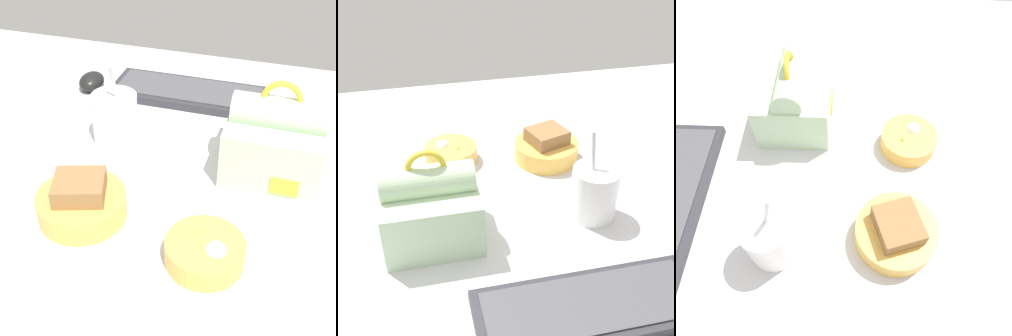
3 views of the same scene
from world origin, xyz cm
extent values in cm
cube|color=silver|center=(0.00, 0.00, 1.00)|extent=(140.00, 110.00, 2.00)
cube|color=#B7D6AD|center=(20.16, 10.43, 7.08)|extent=(16.13, 14.61, 10.15)
cylinder|color=#B7D6AD|center=(20.16, 10.43, 13.69)|extent=(15.32, 5.58, 5.58)
cube|color=yellow|center=(22.98, 3.03, 4.79)|extent=(4.52, 0.30, 3.05)
torus|color=yellow|center=(20.16, 10.43, 16.20)|extent=(6.64, 1.00, 6.64)
cylinder|color=white|center=(-9.12, 11.00, 6.98)|extent=(8.43, 8.43, 9.96)
cylinder|color=#C6892D|center=(-9.12, 11.00, 11.66)|extent=(7.42, 7.42, 0.60)
cylinder|color=silver|center=(-8.48, 10.58, 13.03)|extent=(0.70, 3.45, 11.28)
cylinder|color=#EAB24C|center=(-6.45, -9.56, 4.04)|extent=(13.88, 13.88, 4.09)
cube|color=olive|center=(-6.45, -9.56, 6.29)|extent=(9.40, 8.96, 5.72)
cylinder|color=#EAB24C|center=(13.96, -13.20, 3.81)|extent=(11.28, 11.28, 3.62)
ellipsoid|color=white|center=(15.65, -14.05, 5.07)|extent=(3.07, 3.07, 3.61)
cone|color=#EFBC47|center=(12.55, -11.63, 4.80)|extent=(5.09, 5.09, 3.08)
sphere|color=black|center=(14.32, -16.63, 3.94)|extent=(1.35, 1.35, 1.35)
sphere|color=black|center=(14.79, -15.97, 3.94)|extent=(1.35, 1.35, 1.35)
sphere|color=black|center=(14.85, -15.16, 3.94)|extent=(1.35, 1.35, 1.35)
sphere|color=black|center=(14.48, -14.44, 3.94)|extent=(1.35, 1.35, 1.35)
camera|label=1|loc=(22.15, -57.19, 52.54)|focal=50.00mm
camera|label=2|loc=(21.40, 73.46, 57.36)|focal=50.00mm
camera|label=3|loc=(-28.00, -1.58, 56.98)|focal=35.00mm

